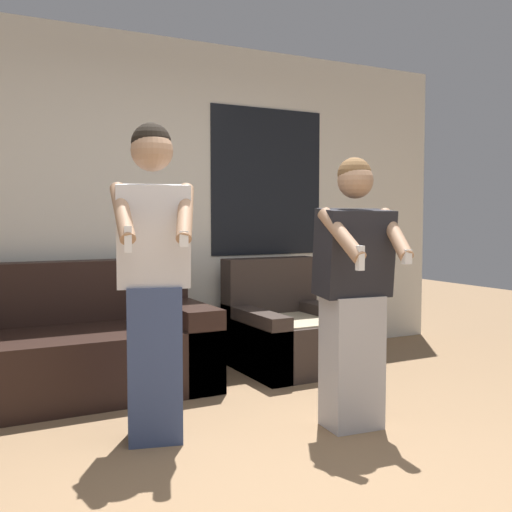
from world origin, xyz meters
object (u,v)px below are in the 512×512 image
Objects in this scene: person_left at (153,279)px; person_right at (354,294)px; armchair at (287,333)px; couch at (71,350)px.

person_left is 1.15m from person_right.
person_left is at bearing -144.20° from armchair.
person_left is 1.10× the size of person_right.
armchair is at bearing -2.34° from couch.
couch is 1.10× the size of person_left.
person_left is at bearing 162.97° from person_right.
person_right reaches higher than armchair.
person_left is (0.24, -1.13, 0.59)m from couch.
couch is at bearing 132.30° from person_right.
person_left reaches higher than armchair.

